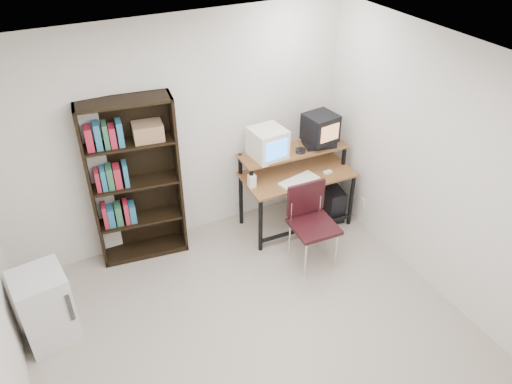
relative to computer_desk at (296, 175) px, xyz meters
name	(u,v)px	position (x,y,z in m)	size (l,w,h in m)	color
floor	(262,346)	(-1.25, -1.53, -0.70)	(4.00, 4.00, 0.01)	#B1A392
ceiling	(264,83)	(-1.25, -1.53, 1.90)	(4.00, 4.00, 0.01)	white
back_wall	(178,135)	(-1.25, 0.47, 0.60)	(4.00, 0.01, 2.60)	silver
right_wall	(450,178)	(0.75, -1.53, 0.60)	(0.01, 4.00, 2.60)	silver
computer_desk	(296,175)	(0.00, 0.00, 0.00)	(1.33, 0.70, 0.98)	brown
crt_monitor	(268,143)	(-0.33, 0.12, 0.45)	(0.39, 0.40, 0.35)	white
vcr	(319,143)	(0.34, 0.07, 0.31)	(0.36, 0.26, 0.08)	black
crt_tv	(320,128)	(0.34, 0.07, 0.51)	(0.38, 0.38, 0.32)	black
cd_spindle	(300,151)	(0.05, 0.02, 0.30)	(0.12, 0.12, 0.05)	#26262B
keyboard	(299,182)	(-0.08, -0.19, 0.04)	(0.47, 0.21, 0.04)	white
mousepad	(327,173)	(0.32, -0.16, 0.02)	(0.22, 0.18, 0.01)	black
mouse	(328,172)	(0.32, -0.18, 0.04)	(0.10, 0.06, 0.03)	white
desk_speaker	(252,181)	(-0.61, -0.04, 0.11)	(0.08, 0.07, 0.17)	white
pc_tower	(331,201)	(0.49, -0.07, -0.49)	(0.20, 0.45, 0.42)	black
school_chair	(311,217)	(-0.20, -0.65, -0.12)	(0.49, 0.49, 0.93)	black
bookshelf	(134,180)	(-1.83, 0.33, 0.27)	(0.98, 0.44, 1.89)	black
mini_fridge	(46,307)	(-2.97, -0.52, -0.32)	(0.50, 0.50, 0.77)	silver
wall_outlet	(362,203)	(0.74, -0.38, -0.40)	(0.02, 0.08, 0.12)	beige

